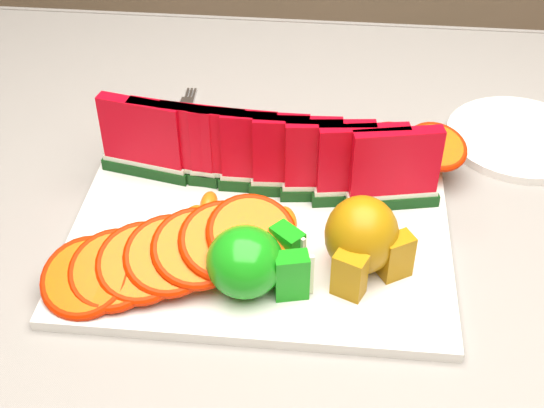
{
  "coord_description": "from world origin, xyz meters",
  "views": [
    {
      "loc": [
        -0.0,
        -0.6,
        1.31
      ],
      "look_at": [
        -0.06,
        -0.01,
        0.81
      ],
      "focal_mm": 50.0,
      "sensor_mm": 36.0,
      "label": 1
    }
  ],
  "objects_px": {
    "side_plate": "(519,138)",
    "platter": "(260,233)",
    "pear_cluster": "(363,239)",
    "apple_cluster": "(253,262)",
    "fork": "(179,130)"
  },
  "relations": [
    {
      "from": "platter",
      "to": "side_plate",
      "type": "xyz_separation_m",
      "value": [
        0.3,
        0.21,
        -0.0
      ]
    },
    {
      "from": "platter",
      "to": "fork",
      "type": "bearing_deg",
      "value": 123.68
    },
    {
      "from": "apple_cluster",
      "to": "fork",
      "type": "distance_m",
      "value": 0.3
    },
    {
      "from": "pear_cluster",
      "to": "fork",
      "type": "bearing_deg",
      "value": 134.67
    },
    {
      "from": "side_plate",
      "to": "platter",
      "type": "bearing_deg",
      "value": -145.36
    },
    {
      "from": "platter",
      "to": "pear_cluster",
      "type": "xyz_separation_m",
      "value": [
        0.11,
        -0.05,
        0.04
      ]
    },
    {
      "from": "side_plate",
      "to": "apple_cluster",
      "type": "bearing_deg",
      "value": -135.79
    },
    {
      "from": "apple_cluster",
      "to": "side_plate",
      "type": "distance_m",
      "value": 0.42
    },
    {
      "from": "platter",
      "to": "pear_cluster",
      "type": "relative_size",
      "value": 4.24
    },
    {
      "from": "platter",
      "to": "pear_cluster",
      "type": "height_order",
      "value": "pear_cluster"
    },
    {
      "from": "fork",
      "to": "side_plate",
      "type": "bearing_deg",
      "value": 2.85
    },
    {
      "from": "platter",
      "to": "fork",
      "type": "relative_size",
      "value": 2.05
    },
    {
      "from": "apple_cluster",
      "to": "fork",
      "type": "relative_size",
      "value": 0.56
    },
    {
      "from": "side_plate",
      "to": "fork",
      "type": "xyz_separation_m",
      "value": [
        -0.43,
        -0.02,
        -0.0
      ]
    },
    {
      "from": "fork",
      "to": "apple_cluster",
      "type": "bearing_deg",
      "value": -64.81
    }
  ]
}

